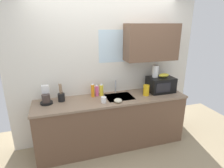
% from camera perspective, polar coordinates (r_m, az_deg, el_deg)
% --- Properties ---
extents(kitchen_wall_assembly, '(3.33, 0.42, 2.50)m').
position_cam_1_polar(kitchen_wall_assembly, '(3.32, 0.67, 5.12)').
color(kitchen_wall_assembly, silver).
rests_on(kitchen_wall_assembly, ground).
extents(counter_unit, '(2.56, 0.63, 0.90)m').
position_cam_1_polar(counter_unit, '(3.33, 0.04, -11.41)').
color(counter_unit, brown).
rests_on(counter_unit, ground).
extents(sink_faucet, '(0.03, 0.03, 0.23)m').
position_cam_1_polar(sink_faucet, '(3.34, 1.06, -0.78)').
color(sink_faucet, '#B2B5BA').
rests_on(sink_faucet, counter_unit).
extents(microwave, '(0.46, 0.35, 0.27)m').
position_cam_1_polar(microwave, '(3.50, 14.74, -0.14)').
color(microwave, black).
rests_on(microwave, counter_unit).
extents(banana_bunch, '(0.20, 0.11, 0.07)m').
position_cam_1_polar(banana_bunch, '(3.48, 15.65, 2.60)').
color(banana_bunch, gold).
rests_on(banana_bunch, microwave).
extents(paper_towel_roll, '(0.11, 0.11, 0.22)m').
position_cam_1_polar(paper_towel_roll, '(3.43, 13.19, 3.86)').
color(paper_towel_roll, white).
rests_on(paper_towel_roll, microwave).
extents(coffee_maker, '(0.19, 0.21, 0.28)m').
position_cam_1_polar(coffee_maker, '(3.08, -19.64, -3.75)').
color(coffee_maker, black).
rests_on(coffee_maker, counter_unit).
extents(dish_soap_bottle_yellow, '(0.07, 0.07, 0.23)m').
position_cam_1_polar(dish_soap_bottle_yellow, '(3.21, -3.31, -1.76)').
color(dish_soap_bottle_yellow, yellow).
rests_on(dish_soap_bottle_yellow, counter_unit).
extents(dish_soap_bottle_pink, '(0.06, 0.06, 0.21)m').
position_cam_1_polar(dish_soap_bottle_pink, '(3.21, -4.66, -1.94)').
color(dish_soap_bottle_pink, '#E55999').
rests_on(dish_soap_bottle_pink, counter_unit).
extents(dish_soap_bottle_orange, '(0.06, 0.06, 0.25)m').
position_cam_1_polar(dish_soap_bottle_orange, '(3.17, -5.96, -1.88)').
color(dish_soap_bottle_orange, orange).
rests_on(dish_soap_bottle_orange, counter_unit).
extents(cereal_canister, '(0.10, 0.10, 0.19)m').
position_cam_1_polar(cereal_canister, '(3.27, 10.49, -1.89)').
color(cereal_canister, gold).
rests_on(cereal_canister, counter_unit).
extents(mug_white, '(0.08, 0.08, 0.09)m').
position_cam_1_polar(mug_white, '(2.94, -2.58, -4.89)').
color(mug_white, white).
rests_on(mug_white, counter_unit).
extents(utensil_crock, '(0.11, 0.11, 0.30)m').
position_cam_1_polar(utensil_crock, '(3.10, -15.32, -3.86)').
color(utensil_crock, black).
rests_on(utensil_crock, counter_unit).
extents(small_bowl, '(0.13, 0.13, 0.06)m').
position_cam_1_polar(small_bowl, '(2.95, 1.86, -5.10)').
color(small_bowl, beige).
rests_on(small_bowl, counter_unit).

